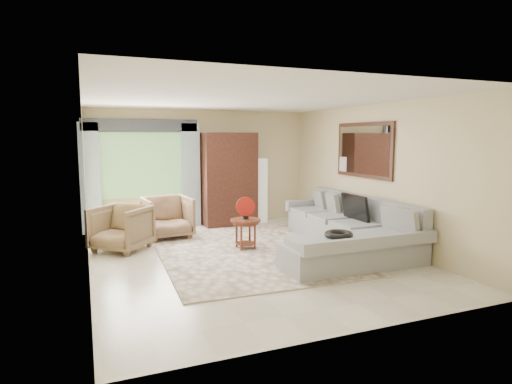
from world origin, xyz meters
name	(u,v)px	position (x,y,z in m)	size (l,w,h in m)	color
ground	(250,257)	(0.00, 0.00, 0.00)	(6.00, 6.00, 0.00)	silver
area_rug	(248,252)	(0.09, 0.33, 0.01)	(3.00, 4.00, 0.02)	beige
sectional_sofa	(347,234)	(1.78, -0.18, 0.28)	(2.30, 3.46, 0.90)	#919298
tv_screen	(355,208)	(2.05, -0.02, 0.72)	(0.06, 0.74, 0.48)	black
garden_hose	(339,234)	(1.00, -1.12, 0.55)	(0.43, 0.43, 0.09)	black
coffee_table	(246,234)	(0.12, 0.53, 0.29)	(0.55, 0.55, 0.55)	#552316
red_disc	(246,207)	(0.12, 0.53, 0.78)	(0.34, 0.34, 0.03)	#A01810
armchair_left	(121,228)	(-1.95, 1.28, 0.40)	(0.86, 0.88, 0.80)	brown
armchair_right	(167,217)	(-1.01, 1.94, 0.41)	(0.88, 0.91, 0.83)	#8B634C
potted_plant	(115,221)	(-1.96, 2.83, 0.25)	(0.45, 0.39, 0.50)	#999999
armoire	(229,179)	(0.55, 2.72, 1.05)	(1.20, 0.55, 2.10)	black
floor_lamp	(261,190)	(1.35, 2.78, 0.75)	(0.24, 0.24, 1.50)	silver
window	(142,165)	(-1.35, 2.97, 1.40)	(1.80, 0.04, 1.40)	#669E59
curtain_left	(90,179)	(-2.40, 2.88, 1.15)	(0.40, 0.08, 2.30)	#9EB7CC
curtain_right	(191,175)	(-0.30, 2.88, 1.15)	(0.40, 0.08, 2.30)	#9EB7CC
valance	(141,125)	(-1.35, 2.90, 2.25)	(2.40, 0.12, 0.26)	#1E232D
wall_mirror	(363,150)	(2.46, 0.35, 1.75)	(0.05, 1.70, 1.05)	black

